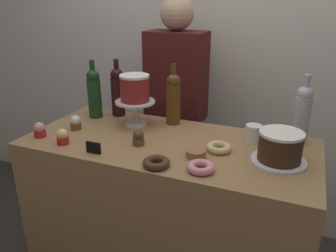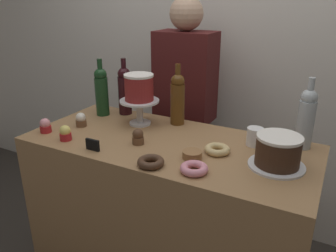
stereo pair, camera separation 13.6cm
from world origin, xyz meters
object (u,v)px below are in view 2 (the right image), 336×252
at_px(wine_bottle_green, 102,91).
at_px(donut_chocolate, 151,162).
at_px(white_layer_cake, 139,87).
at_px(wine_bottle_amber, 178,98).
at_px(wine_bottle_dark_red, 125,90).
at_px(donut_pink, 194,169).
at_px(cupcake_chocolate, 138,137).
at_px(cupcake_strawberry, 45,126).
at_px(price_sign_chalkboard, 93,145).
at_px(wine_bottle_clear, 306,118).
at_px(cupcake_vanilla, 81,120).
at_px(cookie_stack, 192,155).
at_px(chocolate_round_cake, 278,150).
at_px(coffee_cup_ceramic, 255,137).
at_px(cupcake_lemon, 65,133).
at_px(cake_stand_pedestal, 140,108).
at_px(barista_figure, 184,120).
at_px(donut_glazed, 217,150).

relative_size(wine_bottle_green, donut_chocolate, 2.91).
bearing_deg(white_layer_cake, wine_bottle_amber, 30.09).
xyz_separation_m(wine_bottle_dark_red, donut_pink, (0.64, -0.46, -0.13)).
bearing_deg(wine_bottle_dark_red, donut_pink, -35.72).
distance_m(wine_bottle_amber, wine_bottle_dark_red, 0.34).
height_order(cupcake_chocolate, donut_chocolate, cupcake_chocolate).
xyz_separation_m(cupcake_strawberry, price_sign_chalkboard, (0.35, -0.06, -0.01)).
distance_m(wine_bottle_clear, cupcake_vanilla, 1.12).
height_order(wine_bottle_green, cookie_stack, wine_bottle_green).
xyz_separation_m(cupcake_strawberry, cookie_stack, (0.78, 0.08, -0.02)).
relative_size(chocolate_round_cake, coffee_cup_ceramic, 2.13).
bearing_deg(donut_pink, donut_chocolate, -170.08).
distance_m(wine_bottle_green, cookie_stack, 0.76).
relative_size(white_layer_cake, donut_pink, 1.38).
distance_m(cupcake_chocolate, coffee_cup_ceramic, 0.54).
xyz_separation_m(wine_bottle_clear, cupcake_lemon, (-1.02, -0.45, -0.11)).
relative_size(cupcake_strawberry, cookie_stack, 0.88).
bearing_deg(cupcake_strawberry, wine_bottle_dark_red, 66.10).
height_order(white_layer_cake, cupcake_strawberry, white_layer_cake).
height_order(white_layer_cake, wine_bottle_dark_red, wine_bottle_dark_red).
bearing_deg(cake_stand_pedestal, cupcake_lemon, -119.83).
xyz_separation_m(cupcake_chocolate, coffee_cup_ceramic, (0.49, 0.24, 0.01)).
height_order(white_layer_cake, cupcake_chocolate, white_layer_cake).
xyz_separation_m(cupcake_vanilla, cookie_stack, (0.68, -0.07, -0.02)).
xyz_separation_m(white_layer_cake, wine_bottle_amber, (0.17, 0.10, -0.06)).
bearing_deg(wine_bottle_clear, wine_bottle_dark_red, 179.17).
bearing_deg(wine_bottle_amber, chocolate_round_cake, -23.96).
bearing_deg(barista_figure, wine_bottle_amber, -71.43).
relative_size(white_layer_cake, donut_chocolate, 1.38).
bearing_deg(wine_bottle_dark_red, white_layer_cake, -32.71).
height_order(chocolate_round_cake, wine_bottle_clear, wine_bottle_clear).
height_order(cupcake_chocolate, cupcake_lemon, same).
height_order(donut_glazed, cookie_stack, same).
bearing_deg(donut_glazed, white_layer_cake, 163.61).
relative_size(wine_bottle_amber, cupcake_strawberry, 4.38).
bearing_deg(wine_bottle_clear, chocolate_round_cake, -104.49).
relative_size(wine_bottle_dark_red, cupcake_lemon, 4.38).
height_order(wine_bottle_amber, cupcake_lemon, wine_bottle_amber).
height_order(cupcake_chocolate, donut_glazed, cupcake_chocolate).
bearing_deg(price_sign_chalkboard, donut_pink, 3.07).
height_order(donut_pink, cookie_stack, same).
relative_size(cupcake_strawberry, donut_pink, 0.66).
bearing_deg(barista_figure, white_layer_cake, -98.38).
height_order(cupcake_vanilla, cupcake_strawberry, same).
distance_m(wine_bottle_green, wine_bottle_dark_red, 0.13).
distance_m(wine_bottle_dark_red, cupcake_vanilla, 0.32).
bearing_deg(wine_bottle_green, chocolate_round_cake, -10.30).
distance_m(cupcake_chocolate, donut_chocolate, 0.23).
bearing_deg(cookie_stack, cupcake_lemon, -170.36).
distance_m(white_layer_cake, cookie_stack, 0.52).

